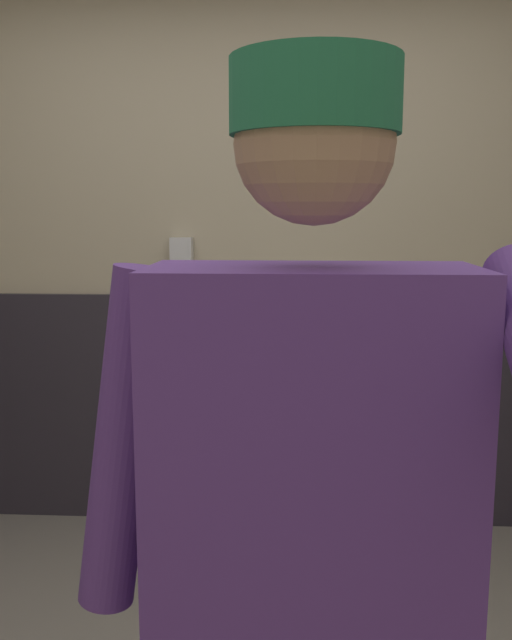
# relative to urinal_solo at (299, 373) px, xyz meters

# --- Properties ---
(wall_back) EXTENTS (4.90, 0.12, 2.61)m
(wall_back) POSITION_rel_urinal_solo_xyz_m (-0.24, 0.22, 0.53)
(wall_back) COLOR beige
(wall_back) RESTS_ON ground_plane
(wainscot_band_back) EXTENTS (4.30, 0.03, 1.11)m
(wainscot_band_back) POSITION_rel_urinal_solo_xyz_m (-0.24, 0.14, -0.22)
(wainscot_band_back) COLOR #2D2833
(wainscot_band_back) RESTS_ON ground_plane
(urinal_solo) EXTENTS (0.40, 0.34, 1.24)m
(urinal_solo) POSITION_rel_urinal_solo_xyz_m (0.00, 0.00, 0.00)
(urinal_solo) COLOR white
(urinal_solo) RESTS_ON ground_plane
(person) EXTENTS (0.72, 0.60, 1.73)m
(person) POSITION_rel_urinal_solo_xyz_m (-0.00, -2.02, 0.26)
(person) COLOR #2D3342
(person) RESTS_ON ground_plane
(soap_dispenser) EXTENTS (0.10, 0.07, 0.18)m
(soap_dispenser) POSITION_rel_urinal_solo_xyz_m (-0.55, 0.12, 0.52)
(soap_dispenser) COLOR silver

